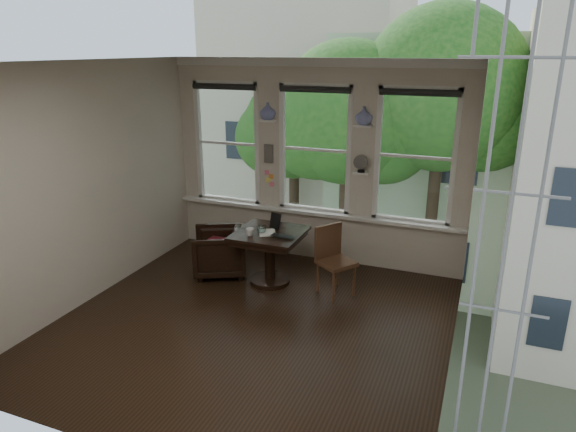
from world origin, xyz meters
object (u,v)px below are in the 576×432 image
at_px(table, 270,257).
at_px(laptop, 281,238).
at_px(side_chair_right, 336,262).
at_px(armchair_left, 219,252).
at_px(mug, 250,232).

xyz_separation_m(table, laptop, (0.24, -0.18, 0.39)).
bearing_deg(side_chair_right, table, 125.20).
bearing_deg(armchair_left, laptop, 53.35).
xyz_separation_m(laptop, mug, (-0.43, -0.04, 0.04)).
bearing_deg(laptop, side_chair_right, 18.47).
xyz_separation_m(table, armchair_left, (-0.79, 0.01, -0.04)).
relative_size(table, laptop, 2.85).
bearing_deg(table, side_chair_right, -0.39).
bearing_deg(side_chair_right, mug, 136.21).
distance_m(side_chair_right, mug, 1.21).
height_order(armchair_left, mug, mug).
bearing_deg(side_chair_right, laptop, 139.07).
height_order(laptop, mug, mug).
height_order(armchair_left, side_chair_right, side_chair_right).
bearing_deg(table, mug, -130.06).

